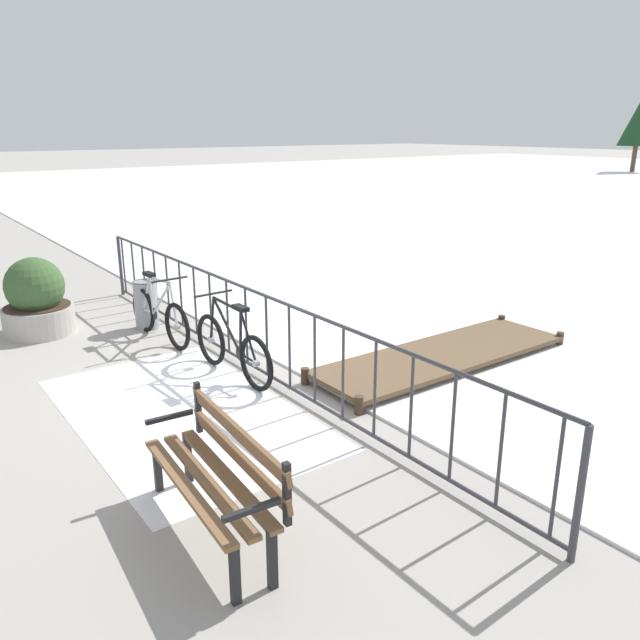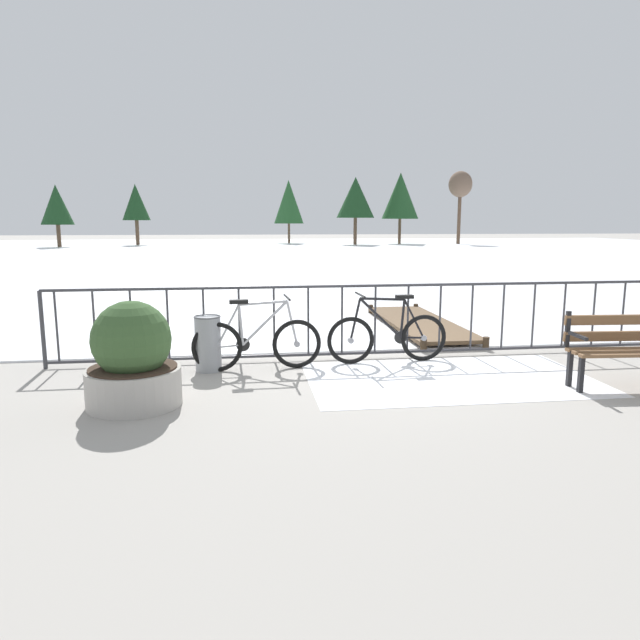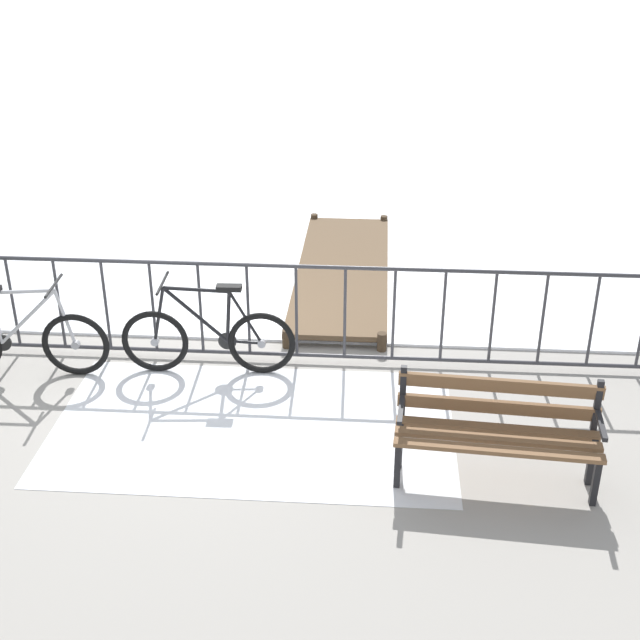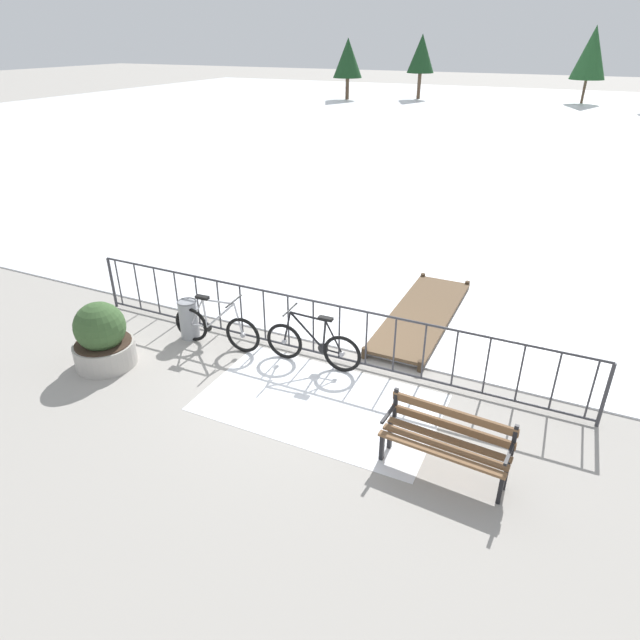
{
  "view_description": "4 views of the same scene",
  "coord_description": "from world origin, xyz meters",
  "px_view_note": "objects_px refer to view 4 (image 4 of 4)",
  "views": [
    {
      "loc": [
        6.41,
        -3.58,
        2.9
      ],
      "look_at": [
        1.05,
        0.36,
        0.84
      ],
      "focal_mm": 34.98,
      "sensor_mm": 36.0,
      "label": 1
    },
    {
      "loc": [
        -1.86,
        -7.86,
        1.94
      ],
      "look_at": [
        -0.88,
        -0.6,
        0.68
      ],
      "focal_mm": 32.14,
      "sensor_mm": 36.0,
      "label": 2
    },
    {
      "loc": [
        1.74,
        -7.49,
        4.23
      ],
      "look_at": [
        1.22,
        -0.35,
        0.65
      ],
      "focal_mm": 47.62,
      "sensor_mm": 36.0,
      "label": 3
    },
    {
      "loc": [
        3.6,
        -7.31,
        4.96
      ],
      "look_at": [
        0.08,
        0.09,
        0.67
      ],
      "focal_mm": 30.73,
      "sensor_mm": 36.0,
      "label": 4
    }
  ],
  "objects_px": {
    "bicycle_second": "(313,346)",
    "planter_with_shrub": "(102,338)",
    "park_bench": "(447,437)",
    "bicycle_near_railing": "(216,328)",
    "trash_bin": "(189,319)"
  },
  "relations": [
    {
      "from": "bicycle_second",
      "to": "planter_with_shrub",
      "type": "height_order",
      "value": "planter_with_shrub"
    },
    {
      "from": "park_bench",
      "to": "planter_with_shrub",
      "type": "relative_size",
      "value": 1.44
    },
    {
      "from": "park_bench",
      "to": "bicycle_near_railing",
      "type": "bearing_deg",
      "value": 162.93
    },
    {
      "from": "planter_with_shrub",
      "to": "trash_bin",
      "type": "height_order",
      "value": "planter_with_shrub"
    },
    {
      "from": "bicycle_second",
      "to": "planter_with_shrub",
      "type": "xyz_separation_m",
      "value": [
        -3.16,
        -1.48,
        0.13
      ]
    },
    {
      "from": "park_bench",
      "to": "planter_with_shrub",
      "type": "distance_m",
      "value": 5.77
    },
    {
      "from": "bicycle_near_railing",
      "to": "planter_with_shrub",
      "type": "xyz_separation_m",
      "value": [
        -1.35,
        -1.31,
        0.13
      ]
    },
    {
      "from": "planter_with_shrub",
      "to": "trash_bin",
      "type": "xyz_separation_m",
      "value": [
        0.71,
        1.36,
        -0.13
      ]
    },
    {
      "from": "planter_with_shrub",
      "to": "bicycle_near_railing",
      "type": "bearing_deg",
      "value": 44.16
    },
    {
      "from": "bicycle_near_railing",
      "to": "bicycle_second",
      "type": "relative_size",
      "value": 1.0
    },
    {
      "from": "bicycle_second",
      "to": "park_bench",
      "type": "bearing_deg",
      "value": -30.39
    },
    {
      "from": "park_bench",
      "to": "bicycle_second",
      "type": "bearing_deg",
      "value": 149.61
    },
    {
      "from": "bicycle_near_railing",
      "to": "park_bench",
      "type": "distance_m",
      "value": 4.63
    },
    {
      "from": "bicycle_near_railing",
      "to": "park_bench",
      "type": "xyz_separation_m",
      "value": [
        4.42,
        -1.36,
        0.14
      ]
    },
    {
      "from": "bicycle_second",
      "to": "bicycle_near_railing",
      "type": "bearing_deg",
      "value": -174.55
    }
  ]
}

